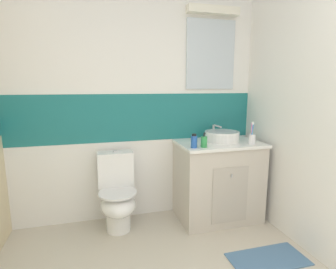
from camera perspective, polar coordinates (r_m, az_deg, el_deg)
The scene contains 8 objects.
wall_back_tiled at distance 2.89m, azimuth -6.35°, elevation 6.90°, with size 3.20×0.20×2.50m.
vanity_cabinet at distance 2.98m, azimuth 10.54°, elevation -9.56°, with size 0.87×0.59×0.85m.
sink_basin at distance 2.90m, azimuth 11.43°, elevation -0.28°, with size 0.36×0.41×0.16m.
toilet at distance 2.78m, azimuth -10.79°, elevation -12.49°, with size 0.37×0.50×0.78m.
toothbrush_cup at distance 2.84m, azimuth 17.53°, elevation -0.76°, with size 0.07×0.07×0.23m.
soap_dispenser at distance 2.58m, azimuth 7.69°, elevation -1.55°, with size 0.06×0.06×0.15m.
lotion_bottle_short at distance 2.55m, azimuth 5.59°, elevation -1.46°, with size 0.06×0.06×0.14m.
bath_mat at distance 2.60m, azimuth 20.58°, elevation -23.68°, with size 0.64×0.33×0.01m, color #4C7299.
Camera 1 is at (-0.44, -0.40, 1.43)m, focal length 28.51 mm.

